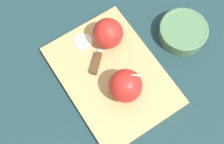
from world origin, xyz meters
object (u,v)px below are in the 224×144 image
at_px(knife, 98,59).
at_px(bowl, 183,31).
at_px(apple_half_left, 127,85).
at_px(apple_half_right, 108,34).

height_order(knife, bowl, bowl).
height_order(apple_half_left, bowl, apple_half_left).
xyz_separation_m(apple_half_left, apple_half_right, (0.15, -0.05, -0.00)).
bearing_deg(knife, apple_half_right, -11.50).
bearing_deg(apple_half_right, apple_half_left, 75.96).
bearing_deg(apple_half_left, knife, 25.42).
relative_size(apple_half_right, bowl, 0.61).
bearing_deg(apple_half_right, bowl, 154.46).
bearing_deg(bowl, apple_half_right, 60.32).
bearing_deg(bowl, apple_half_left, 99.74).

